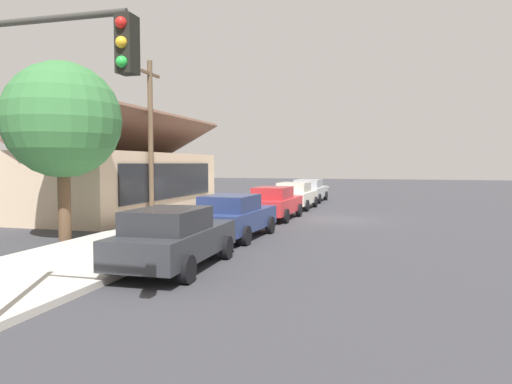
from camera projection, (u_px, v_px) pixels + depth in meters
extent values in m
plane|color=#38383D|center=(331.00, 219.00, 22.78)|extent=(120.00, 120.00, 0.00)
cube|color=beige|center=(222.00, 214.00, 24.25)|extent=(60.00, 4.20, 0.16)
cube|color=#2D3035|center=(176.00, 242.00, 12.16)|extent=(4.60, 1.87, 0.70)
cube|color=#27292D|center=(168.00, 220.00, 11.68)|extent=(2.22, 1.62, 0.56)
cylinder|color=black|center=(168.00, 245.00, 13.78)|extent=(0.66, 0.23, 0.66)
cylinder|color=black|center=(226.00, 248.00, 13.32)|extent=(0.66, 0.23, 0.66)
cylinder|color=black|center=(115.00, 265.00, 11.04)|extent=(0.66, 0.23, 0.66)
cylinder|color=black|center=(187.00, 269.00, 10.58)|extent=(0.66, 0.23, 0.66)
cube|color=navy|center=(235.00, 219.00, 17.11)|extent=(4.60, 2.11, 0.70)
cube|color=navy|center=(230.00, 203.00, 16.64)|extent=(2.25, 1.75, 0.56)
cylinder|color=black|center=(226.00, 223.00, 18.74)|extent=(0.67, 0.26, 0.66)
cylinder|color=black|center=(270.00, 225.00, 18.15)|extent=(0.67, 0.26, 0.66)
cylinder|color=black|center=(195.00, 233.00, 16.11)|extent=(0.67, 0.26, 0.66)
cylinder|color=black|center=(246.00, 236.00, 15.51)|extent=(0.67, 0.26, 0.66)
cube|color=red|center=(275.00, 205.00, 22.86)|extent=(4.63, 1.92, 0.70)
cube|color=#A9272B|center=(273.00, 193.00, 22.38)|extent=(2.25, 1.62, 0.56)
cylinder|color=black|center=(266.00, 209.00, 24.49)|extent=(0.67, 0.24, 0.66)
cylinder|color=black|center=(299.00, 210.00, 23.96)|extent=(0.67, 0.24, 0.66)
cylinder|color=black|center=(249.00, 215.00, 21.79)|extent=(0.67, 0.24, 0.66)
cylinder|color=black|center=(286.00, 216.00, 21.27)|extent=(0.67, 0.24, 0.66)
cube|color=silver|center=(296.00, 197.00, 28.04)|extent=(4.38, 2.04, 0.70)
cube|color=beige|center=(294.00, 187.00, 27.59)|extent=(2.13, 1.72, 0.56)
cylinder|color=black|center=(286.00, 201.00, 29.61)|extent=(0.67, 0.25, 0.66)
cylinder|color=black|center=(315.00, 202.00, 29.05)|extent=(0.67, 0.25, 0.66)
cylinder|color=black|center=(275.00, 205.00, 27.07)|extent=(0.67, 0.25, 0.66)
cylinder|color=black|center=(307.00, 206.00, 26.51)|extent=(0.67, 0.25, 0.66)
cube|color=silver|center=(310.00, 192.00, 33.37)|extent=(4.86, 1.98, 0.70)
cube|color=#A0A2A6|center=(308.00, 183.00, 32.87)|extent=(2.35, 1.69, 0.56)
cylinder|color=black|center=(301.00, 195.00, 35.08)|extent=(0.67, 0.24, 0.66)
cylinder|color=black|center=(326.00, 196.00, 34.54)|extent=(0.67, 0.24, 0.66)
cylinder|color=black|center=(292.00, 198.00, 32.23)|extent=(0.67, 0.24, 0.66)
cylinder|color=black|center=(319.00, 199.00, 31.70)|extent=(0.67, 0.24, 0.66)
cube|color=#CCB293|center=(111.00, 183.00, 25.73)|extent=(12.92, 7.22, 3.27)
cube|color=black|center=(172.00, 181.00, 24.76)|extent=(10.34, 0.08, 1.83)
cube|color=brown|center=(140.00, 135.00, 25.09)|extent=(13.52, 3.91, 2.18)
cube|color=brown|center=(82.00, 136.00, 26.05)|extent=(13.52, 3.91, 2.18)
cylinder|color=brown|center=(64.00, 196.00, 16.45)|extent=(0.44, 0.44, 3.12)
sphere|color=#38753D|center=(62.00, 120.00, 16.28)|extent=(4.02, 4.02, 4.02)
cylinder|color=#383833|center=(47.00, 19.00, 6.79)|extent=(0.10, 2.60, 0.10)
cube|color=black|center=(127.00, 45.00, 6.47)|extent=(0.28, 0.24, 0.80)
sphere|color=red|center=(121.00, 23.00, 6.31)|extent=(0.16, 0.16, 0.16)
sphere|color=yellow|center=(121.00, 42.00, 6.33)|extent=(0.16, 0.16, 0.16)
sphere|color=green|center=(122.00, 62.00, 6.34)|extent=(0.16, 0.16, 0.16)
cylinder|color=brown|center=(151.00, 141.00, 22.11)|extent=(0.24, 0.24, 7.50)
cube|color=brown|center=(150.00, 74.00, 21.92)|extent=(1.80, 0.12, 0.12)
cylinder|color=red|center=(245.00, 209.00, 23.25)|extent=(0.22, 0.22, 0.55)
sphere|color=red|center=(245.00, 203.00, 23.23)|extent=(0.18, 0.18, 0.18)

